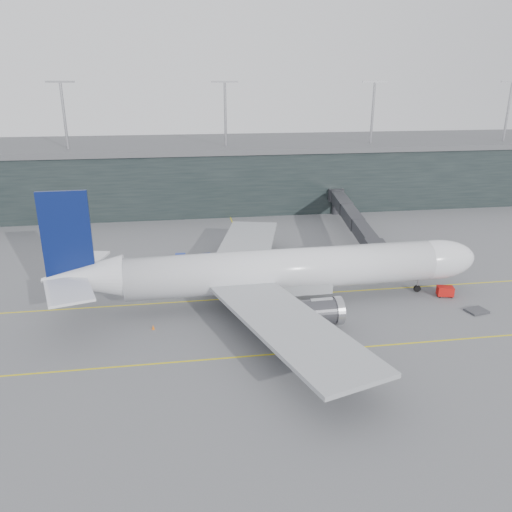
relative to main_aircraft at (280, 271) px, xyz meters
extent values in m
plane|color=#5D5D62|center=(-7.00, 6.23, -4.74)|extent=(320.00, 320.00, 0.00)
cube|color=yellow|center=(-7.00, 2.23, -4.73)|extent=(160.00, 0.25, 0.02)
cube|color=yellow|center=(-7.00, -13.77, -4.73)|extent=(160.00, 0.25, 0.02)
cube|color=yellow|center=(-2.00, 26.23, -4.73)|extent=(0.25, 60.00, 0.02)
cube|color=black|center=(-7.00, 64.23, 2.26)|extent=(240.00, 35.00, 14.00)
cube|color=#4F5053|center=(-7.00, 64.23, 9.86)|extent=(240.00, 36.00, 1.20)
cylinder|color=#9E9EA3|center=(-37.00, 54.23, 17.26)|extent=(0.60, 0.60, 14.00)
cylinder|color=#9E9EA3|center=(-2.00, 54.23, 17.26)|extent=(0.60, 0.60, 14.00)
cylinder|color=#9E9EA3|center=(33.00, 54.23, 17.26)|extent=(0.60, 0.60, 14.00)
cylinder|color=#9E9EA3|center=(68.00, 54.23, 17.26)|extent=(0.60, 0.60, 14.00)
cylinder|color=silver|center=(0.43, 0.01, 0.15)|extent=(42.59, 6.83, 5.72)
ellipsoid|color=silver|center=(23.03, 0.60, 0.15)|extent=(12.16, 6.03, 5.72)
cone|color=silver|center=(-25.87, -0.68, 0.80)|extent=(10.29, 5.76, 5.49)
cube|color=#999DA1|center=(-0.50, -0.01, -2.06)|extent=(14.88, 5.00, 1.85)
cube|color=black|center=(26.54, 0.69, 1.07)|extent=(2.10, 2.82, 0.74)
cube|color=#999DA1|center=(-1.97, -14.36, -0.77)|extent=(15.97, 28.03, 0.51)
cylinder|color=#3A3A40|center=(2.50, -8.71, -2.34)|extent=(6.54, 3.40, 3.23)
cube|color=#999DA1|center=(-2.71, 14.24, -0.77)|extent=(14.75, 27.99, 0.51)
cylinder|color=#3A3A40|center=(2.04, 8.82, -2.34)|extent=(6.54, 3.40, 3.23)
cube|color=#09154A|center=(-27.25, -0.71, 6.61)|extent=(6.01, 0.62, 11.08)
cube|color=silver|center=(-26.66, -5.77, 1.26)|extent=(7.23, 9.41, 0.32)
cube|color=silver|center=(-26.92, 4.37, 1.26)|extent=(6.88, 9.26, 0.32)
cylinder|color=black|center=(20.73, 0.54, -4.23)|extent=(1.02, 0.40, 1.02)
cylinder|color=#9E9EA3|center=(20.73, 0.54, -3.54)|extent=(0.28, 0.28, 2.40)
cylinder|color=black|center=(-3.15, -4.51, -4.14)|extent=(1.21, 0.49, 1.20)
cylinder|color=black|center=(-3.38, 4.34, -4.14)|extent=(1.21, 0.49, 1.20)
cube|color=#28282C|center=(16.64, 7.49, -0.18)|extent=(3.38, 3.68, 2.55)
cube|color=#28282C|center=(17.77, 14.98, -0.18)|extent=(4.02, 12.07, 2.28)
cube|color=#28282C|center=(19.54, 26.70, -0.18)|extent=(4.25, 12.10, 2.37)
cube|color=#28282C|center=(21.31, 38.43, -0.18)|extent=(4.47, 12.13, 2.46)
cylinder|color=#9E9EA3|center=(17.87, 15.61, -3.01)|extent=(0.46, 0.46, 3.47)
cube|color=#3A3A40|center=(17.87, 15.61, -4.42)|extent=(2.01, 1.62, 0.64)
cylinder|color=#28282C|center=(16.64, 46.73, -0.18)|extent=(3.65, 3.65, 2.74)
cylinder|color=#28282C|center=(16.64, 46.73, -3.10)|extent=(1.64, 1.64, 3.28)
cube|color=red|center=(23.90, -1.69, -3.88)|extent=(2.47, 1.87, 1.31)
cylinder|color=black|center=(23.01, -2.00, -4.54)|extent=(0.43, 0.24, 0.40)
cylinder|color=black|center=(24.58, -2.36, -4.54)|extent=(0.43, 0.24, 0.40)
cylinder|color=black|center=(23.23, -1.02, -4.54)|extent=(0.43, 0.24, 0.40)
cylinder|color=black|center=(24.80, -1.38, -4.54)|extent=(0.43, 0.24, 0.40)
cube|color=#36373B|center=(25.59, -7.09, -4.58)|extent=(3.05, 2.64, 0.27)
cube|color=#3A3A40|center=(-13.55, 17.28, -4.59)|extent=(2.10, 1.71, 0.20)
cube|color=#A3A9AF|center=(-13.55, 17.28, -3.67)|extent=(1.69, 1.59, 1.53)
cube|color=#273D9C|center=(-13.55, 17.28, -2.87)|extent=(1.74, 1.64, 0.08)
cube|color=#3A3A40|center=(-9.13, 17.29, -4.60)|extent=(2.05, 1.75, 0.18)
cube|color=#B9BCC6|center=(-9.13, 17.29, -3.78)|extent=(1.67, 1.60, 1.37)
cube|color=#273D9C|center=(-9.13, 17.29, -3.07)|extent=(1.73, 1.65, 0.07)
cube|color=#3A3A40|center=(-7.80, 16.53, -4.60)|extent=(1.97, 1.63, 0.19)
cube|color=#B4B8C0|center=(-7.80, 16.53, -3.77)|extent=(1.59, 1.51, 1.39)
cube|color=#273D9C|center=(-7.80, 16.53, -3.05)|extent=(1.64, 1.56, 0.07)
cone|color=#E03F0C|center=(25.64, -0.27, -4.38)|extent=(0.45, 0.45, 0.72)
cone|color=#FC4F0E|center=(2.73, -12.37, -4.42)|extent=(0.40, 0.40, 0.63)
cone|color=red|center=(3.50, 18.49, -4.34)|extent=(0.50, 0.50, 0.80)
cone|color=#E2610C|center=(-17.24, -5.52, -4.43)|extent=(0.39, 0.39, 0.62)
camera|label=1|loc=(-13.09, -62.61, 24.59)|focal=35.00mm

